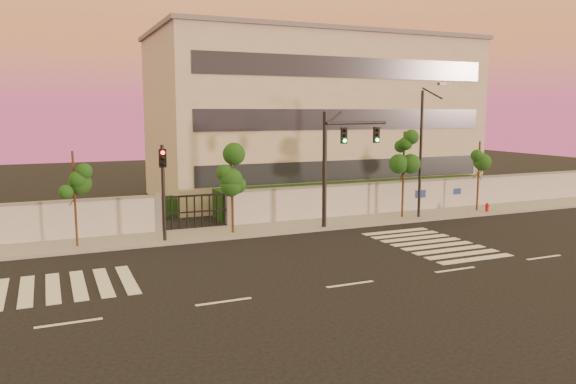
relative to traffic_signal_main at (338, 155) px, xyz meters
The scene contains 14 objects.
ground 11.24m from the traffic_signal_main, 115.68° to the right, with size 120.00×120.00×0.00m, color black.
sidewalk 6.17m from the traffic_signal_main, 166.61° to the left, with size 60.00×3.00×0.15m, color gray.
perimeter_wall 5.96m from the traffic_signal_main, 149.78° to the left, with size 60.00×0.36×2.20m.
hedge_row 7.11m from the traffic_signal_main, 122.32° to the left, with size 41.00×4.25×1.80m.
institutional_building 13.49m from the traffic_signal_main, 70.42° to the left, with size 24.40×12.40×12.25m.
road_markings 9.29m from the traffic_signal_main, 137.17° to the right, with size 57.00×7.62×0.02m.
street_tree_c 13.76m from the traffic_signal_main, behind, with size 1.35×1.07×4.69m.
street_tree_d 6.02m from the traffic_signal_main, behind, with size 1.60×1.28×4.66m.
street_tree_e 5.03m from the traffic_signal_main, ahead, with size 1.62×1.29×5.34m.
street_tree_f 10.87m from the traffic_signal_main, ahead, with size 1.50×1.20×4.63m.
traffic_signal_main is the anchor object (origin of this frame).
traffic_signal_secondary 9.71m from the traffic_signal_main, behind, with size 0.38×0.36×4.92m.
streetlight_east 5.87m from the traffic_signal_main, ahead, with size 0.49×1.96×8.15m.
fire_hydrant 11.64m from the traffic_signal_main, ahead, with size 0.29×0.27×0.72m.
Camera 1 is at (-10.37, -17.99, 6.50)m, focal length 35.00 mm.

